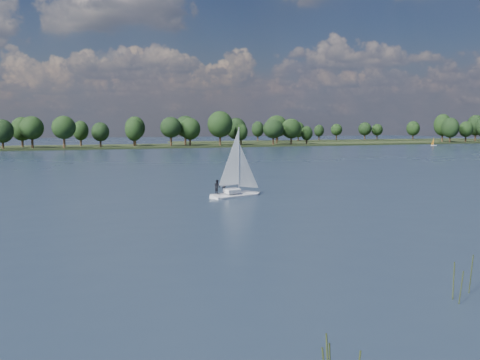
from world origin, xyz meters
The scene contains 6 objects.
ground centered at (0.00, 100.00, 0.00)m, with size 700.00×700.00×0.00m, color #233342.
far_shore centered at (0.00, 212.00, 0.00)m, with size 660.00×40.00×1.50m, color black.
far_shore_back centered at (160.00, 260.00, 0.00)m, with size 220.00×30.00×1.40m, color black.
sailboat centered at (-10.04, 36.99, 2.57)m, with size 7.27×3.94×9.21m.
dinghy_orange centered at (154.67, 175.05, 0.99)m, with size 2.75×1.37×4.21m.
treeline centered at (-7.49, 208.23, 8.16)m, with size 562.58×73.52×18.24m.
Camera 1 is at (-36.51, -24.77, 8.79)m, focal length 40.00 mm.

